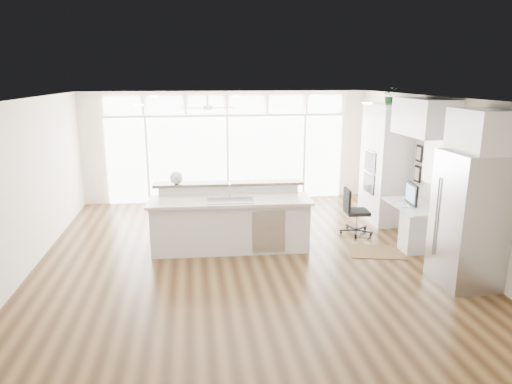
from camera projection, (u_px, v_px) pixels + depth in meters
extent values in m
cube|color=#3D2612|center=(247.00, 260.00, 7.80)|extent=(7.00, 8.00, 0.02)
cube|color=silver|center=(246.00, 99.00, 7.13)|extent=(7.00, 8.00, 0.02)
cube|color=silver|center=(227.00, 147.00, 11.30)|extent=(7.00, 0.04, 2.70)
cube|color=silver|center=(308.00, 295.00, 3.62)|extent=(7.00, 0.04, 2.70)
cube|color=silver|center=(20.00, 190.00, 6.98)|extent=(0.04, 8.00, 2.70)
cube|color=silver|center=(446.00, 176.00, 7.94)|extent=(0.04, 8.00, 2.70)
cube|color=white|center=(228.00, 159.00, 11.32)|extent=(5.80, 0.06, 2.08)
cube|color=white|center=(227.00, 105.00, 10.99)|extent=(5.90, 0.06, 0.40)
cube|color=silver|center=(436.00, 162.00, 8.17)|extent=(0.04, 0.85, 0.85)
cube|color=white|center=(208.00, 103.00, 9.80)|extent=(1.16, 1.16, 0.32)
cube|color=#EFE9CB|center=(245.00, 99.00, 7.33)|extent=(3.40, 3.00, 0.02)
cube|color=white|center=(385.00, 163.00, 9.65)|extent=(0.64, 1.20, 2.50)
cube|color=white|center=(413.00, 225.00, 8.42)|extent=(0.72, 1.30, 0.76)
cube|color=white|center=(425.00, 117.00, 7.94)|extent=(0.64, 1.30, 0.64)
cube|color=#ABABB0|center=(469.00, 220.00, 6.68)|extent=(0.76, 0.90, 2.00)
cube|color=white|center=(483.00, 131.00, 6.37)|extent=(0.64, 0.90, 0.60)
cube|color=black|center=(418.00, 164.00, 8.81)|extent=(0.06, 0.22, 0.80)
cube|color=white|center=(230.00, 219.00, 8.12)|extent=(2.92, 1.21, 1.14)
cube|color=#3B2712|center=(377.00, 252.00, 8.12)|extent=(1.08, 0.89, 0.01)
cube|color=black|center=(357.00, 211.00, 8.98)|extent=(0.50, 0.46, 0.91)
sphere|color=silver|center=(176.00, 178.00, 8.25)|extent=(0.24, 0.24, 0.24)
cube|color=black|center=(412.00, 194.00, 8.26)|extent=(0.14, 0.52, 0.43)
cube|color=silver|center=(402.00, 205.00, 8.29)|extent=(0.17, 0.36, 0.02)
imported|color=#285B27|center=(390.00, 97.00, 9.31)|extent=(0.33, 0.36, 0.25)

